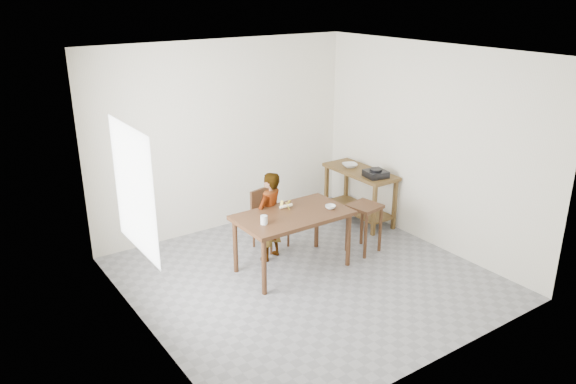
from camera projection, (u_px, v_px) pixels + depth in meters
floor at (307, 279)px, 6.88m from camera, size 4.00×4.00×0.04m
ceiling at (309, 51)px, 5.93m from camera, size 4.00×4.00×0.04m
wall_back at (223, 136)px, 7.96m from camera, size 4.00×0.04×2.70m
wall_front at (447, 234)px, 4.85m from camera, size 4.00×0.04×2.70m
wall_left at (137, 212)px, 5.33m from camera, size 0.04×4.00×2.70m
wall_right at (429, 146)px, 7.49m from camera, size 0.04×4.00×2.70m
window_pane at (133, 190)px, 5.46m from camera, size 0.02×1.10×1.30m
dining_table at (293, 241)px, 6.98m from camera, size 1.40×0.80×0.75m
prep_counter at (359, 195)px, 8.43m from camera, size 0.50×1.20×0.80m
child at (270, 216)px, 7.17m from camera, size 0.51×0.43×1.18m
dining_chair at (271, 220)px, 7.56m from camera, size 0.46×0.46×0.80m
stool at (364, 228)px, 7.46m from camera, size 0.43×0.43×0.67m
glass_tumbler at (264, 220)px, 6.53m from camera, size 0.10×0.10×0.10m
small_bowl at (330, 207)px, 6.99m from camera, size 0.17×0.17×0.04m
banana at (286, 206)px, 7.00m from camera, size 0.21×0.17×0.07m
serving_bowl at (350, 165)px, 8.41m from camera, size 0.30×0.30×0.06m
gas_burner at (376, 174)px, 7.97m from camera, size 0.33×0.33×0.10m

